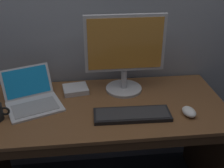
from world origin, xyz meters
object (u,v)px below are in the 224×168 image
object	(u,v)px
laptop_silver	(32,99)
computer_mouse	(189,112)
wired_keyboard	(132,115)
external_drive_box	(76,89)
external_monitor	(125,52)

from	to	relation	value
laptop_silver	computer_mouse	world-z (taller)	laptop_silver
wired_keyboard	external_drive_box	world-z (taller)	external_drive_box
laptop_silver	external_drive_box	size ratio (longest dim) A/B	2.61
external_monitor	external_drive_box	size ratio (longest dim) A/B	3.24
wired_keyboard	computer_mouse	distance (m)	0.32
laptop_silver	computer_mouse	xyz separation A→B (m)	(0.89, -0.22, -0.01)
computer_mouse	external_drive_box	bearing A→B (deg)	143.04
computer_mouse	external_drive_box	size ratio (longest dim) A/B	0.67
computer_mouse	external_drive_box	distance (m)	0.73
wired_keyboard	external_monitor	bearing A→B (deg)	90.13
wired_keyboard	computer_mouse	xyz separation A→B (m)	(0.32, -0.02, 0.01)
external_monitor	computer_mouse	world-z (taller)	external_monitor
wired_keyboard	external_drive_box	distance (m)	0.45
external_drive_box	wired_keyboard	bearing A→B (deg)	-45.45
external_monitor	laptop_silver	bearing A→B (deg)	-169.48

